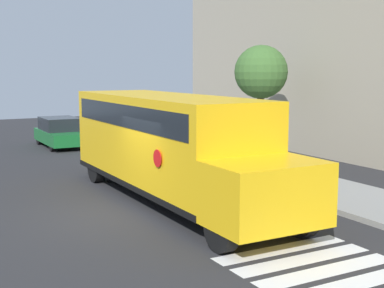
{
  "coord_description": "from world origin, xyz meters",
  "views": [
    {
      "loc": [
        12.92,
        -4.91,
        3.78
      ],
      "look_at": [
        -0.37,
        2.38,
        1.68
      ],
      "focal_mm": 50.0,
      "sensor_mm": 36.0,
      "label": 1
    }
  ],
  "objects": [
    {
      "name": "ground_plane",
      "position": [
        0.0,
        0.0,
        0.0
      ],
      "size": [
        60.0,
        60.0,
        0.0
      ],
      "primitive_type": "plane",
      "color": "#28282B"
    },
    {
      "name": "school_bus",
      "position": [
        -0.82,
        1.88,
        1.75
      ],
      "size": [
        10.15,
        2.57,
        3.05
      ],
      "color": "yellow",
      "rests_on": "ground"
    },
    {
      "name": "sidewalk_strip",
      "position": [
        0.0,
        6.5,
        0.07
      ],
      "size": [
        44.0,
        3.0,
        0.15
      ],
      "color": "gray",
      "rests_on": "ground"
    },
    {
      "name": "parked_car",
      "position": [
        -13.28,
        2.02,
        0.71
      ],
      "size": [
        4.02,
        1.77,
        1.44
      ],
      "color": "#196B2D",
      "rests_on": "ground"
    },
    {
      "name": "tree_far_sidewalk",
      "position": [
        -5.75,
        8.68,
        3.64
      ],
      "size": [
        2.28,
        2.28,
        4.83
      ],
      "color": "#423323",
      "rests_on": "ground"
    }
  ]
}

